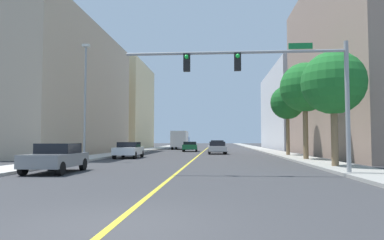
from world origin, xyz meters
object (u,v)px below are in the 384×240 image
object	(u,v)px
traffic_signal_mast	(275,76)
palm_far	(287,103)
car_green	(190,146)
palm_mid	(305,88)
street_lamp	(85,96)
car_black	(217,146)
car_gray	(56,158)
car_white	(129,150)
delivery_truck	(180,140)
car_silver	(217,147)
palm_near	(333,83)

from	to	relation	value
traffic_signal_mast	palm_far	bearing A→B (deg)	77.14
car_green	palm_mid	bearing A→B (deg)	-64.71
street_lamp	car_black	xyz separation A→B (m)	(9.88, 21.14, -4.16)
street_lamp	car_gray	size ratio (longest dim) A/B	2.27
car_white	delivery_truck	bearing A→B (deg)	-94.74
palm_mid	delivery_truck	xyz separation A→B (m)	(-12.91, 30.14, -4.00)
car_silver	car_gray	xyz separation A→B (m)	(-7.84, -22.41, 0.01)
palm_near	palm_far	size ratio (longest dim) A/B	0.97
palm_mid	palm_near	bearing A→B (deg)	-90.89
traffic_signal_mast	street_lamp	xyz separation A→B (m)	(-12.65, 9.18, 0.35)
palm_far	car_white	bearing A→B (deg)	-165.13
car_black	car_green	xyz separation A→B (m)	(-3.65, 0.27, -0.08)
car_white	car_gray	distance (m)	13.50
street_lamp	car_silver	world-z (taller)	street_lamp
delivery_truck	palm_far	bearing A→B (deg)	-61.25
palm_far	car_silver	distance (m)	9.56
street_lamp	car_gray	distance (m)	9.97
palm_far	delivery_truck	bearing A→B (deg)	119.14
car_black	palm_near	bearing A→B (deg)	-76.73
palm_near	palm_mid	xyz separation A→B (m)	(0.11, 6.93, 0.77)
car_white	car_green	bearing A→B (deg)	-105.00
car_white	street_lamp	bearing A→B (deg)	63.72
palm_mid	car_gray	world-z (taller)	palm_mid
traffic_signal_mast	street_lamp	distance (m)	15.64
car_silver	palm_near	bearing A→B (deg)	-73.24
palm_mid	car_silver	xyz separation A→B (m)	(-6.78, 11.99, -4.86)
car_green	delivery_truck	size ratio (longest dim) A/B	0.51
palm_near	car_gray	xyz separation A→B (m)	(-14.52, -3.48, -4.07)
traffic_signal_mast	car_gray	world-z (taller)	traffic_signal_mast
delivery_truck	traffic_signal_mast	bearing A→B (deg)	-78.13
car_white	car_gray	size ratio (longest dim) A/B	1.09
car_silver	delivery_truck	size ratio (longest dim) A/B	0.49
palm_mid	palm_far	bearing A→B (deg)	89.79
street_lamp	delivery_truck	world-z (taller)	street_lamp
car_black	car_gray	distance (m)	30.95
traffic_signal_mast	palm_mid	distance (m)	11.56
car_green	car_gray	bearing A→B (deg)	-100.41
car_gray	delivery_truck	distance (m)	40.60
traffic_signal_mast	car_white	distance (m)	17.81
palm_mid	street_lamp	bearing A→B (deg)	-174.48
palm_far	car_silver	size ratio (longest dim) A/B	1.70
car_white	car_green	size ratio (longest dim) A/B	1.04
delivery_truck	car_white	bearing A→B (deg)	-93.75
street_lamp	palm_near	distance (m)	17.40
car_silver	car_black	world-z (taller)	car_black
car_silver	delivery_truck	xyz separation A→B (m)	(-6.12, 18.15, 0.86)
traffic_signal_mast	street_lamp	size ratio (longest dim) A/B	1.19
traffic_signal_mast	car_black	world-z (taller)	traffic_signal_mast
street_lamp	car_green	bearing A→B (deg)	73.78
car_black	car_green	world-z (taller)	car_black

